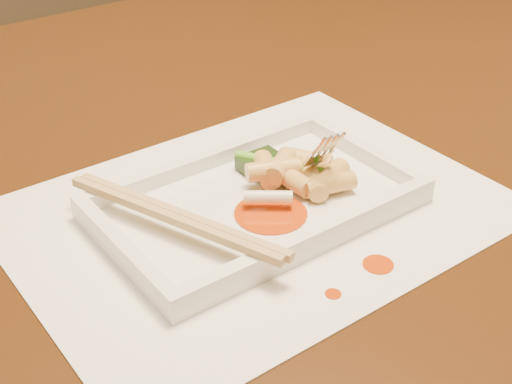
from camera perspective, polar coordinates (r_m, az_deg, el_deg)
table at (r=0.76m, az=-5.21°, el=-3.08°), size 1.40×0.90×0.75m
placemat at (r=0.60m, az=0.00°, el=-1.50°), size 0.40×0.30×0.00m
sauce_splatter_a at (r=0.55m, az=9.74°, el=-5.73°), size 0.02×0.02×0.00m
sauce_splatter_b at (r=0.52m, az=6.19°, el=-8.10°), size 0.01×0.01×0.00m
plate_base at (r=0.60m, az=0.00°, el=-1.13°), size 0.26×0.16×0.01m
plate_rim_far at (r=0.65m, az=-3.91°, el=2.61°), size 0.26×0.01×0.01m
plate_rim_near at (r=0.55m, az=4.63°, el=-3.62°), size 0.26×0.01×0.01m
plate_rim_left at (r=0.54m, az=-10.60°, el=-4.47°), size 0.01×0.14×0.01m
plate_rim_right at (r=0.67m, az=8.63°, el=3.21°), size 0.01×0.14×0.01m
veg_piece at (r=0.64m, az=0.39°, el=2.37°), size 0.04×0.03×0.01m
scallion_white at (r=0.58m, az=0.98°, el=-0.37°), size 0.04×0.03×0.01m
scallion_green at (r=0.63m, az=2.00°, el=2.25°), size 0.05×0.08×0.01m
chopstick_a at (r=0.55m, az=-6.86°, el=-2.07°), size 0.08×0.19×0.01m
chopstick_b at (r=0.55m, az=-6.15°, el=-1.80°), size 0.08×0.19×0.01m
fork at (r=0.61m, az=4.30°, el=7.89°), size 0.09×0.10×0.14m
sauce_blob_0 at (r=0.58m, az=1.19°, el=-1.72°), size 0.06×0.06×0.00m
rice_cake_0 at (r=0.61m, az=4.57°, el=1.06°), size 0.04×0.05×0.02m
rice_cake_1 at (r=0.62m, az=5.90°, el=1.19°), size 0.05×0.03×0.02m
rice_cake_2 at (r=0.61m, az=1.36°, el=1.79°), size 0.05×0.03×0.02m
rice_cake_3 at (r=0.61m, az=2.84°, el=1.07°), size 0.02×0.05×0.02m
rice_cake_4 at (r=0.62m, az=0.85°, el=1.77°), size 0.03×0.04×0.02m
rice_cake_5 at (r=0.62m, az=1.98°, el=2.13°), size 0.04×0.04×0.02m
rice_cake_6 at (r=0.61m, az=5.90°, el=0.61°), size 0.05×0.03×0.02m
rice_cake_7 at (r=0.64m, az=4.34°, el=2.49°), size 0.04×0.04×0.02m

